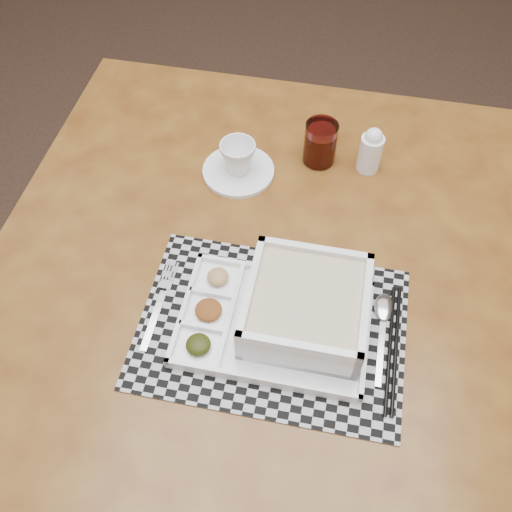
# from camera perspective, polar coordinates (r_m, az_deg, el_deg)

# --- Properties ---
(floor) EXTENTS (5.00, 5.00, 0.00)m
(floor) POSITION_cam_1_polar(r_m,az_deg,el_deg) (2.06, -13.02, -2.20)
(floor) COLOR #2F1D17
(floor) RESTS_ON ground
(dining_table) EXTENTS (1.11, 1.11, 0.81)m
(dining_table) POSITION_cam_1_polar(r_m,az_deg,el_deg) (1.12, 1.98, -3.35)
(dining_table) COLOR #4C230D
(dining_table) RESTS_ON ground
(placemat) EXTENTS (0.46, 0.33, 0.00)m
(placemat) POSITION_cam_1_polar(r_m,az_deg,el_deg) (0.98, 1.59, -7.17)
(placemat) COLOR #A8A7AF
(placemat) RESTS_ON dining_table
(serving_tray) EXTENTS (0.33, 0.24, 0.09)m
(serving_tray) POSITION_cam_1_polar(r_m,az_deg,el_deg) (0.96, 4.07, -5.53)
(serving_tray) COLOR white
(serving_tray) RESTS_ON placemat
(fork) EXTENTS (0.02, 0.19, 0.00)m
(fork) POSITION_cam_1_polar(r_m,az_deg,el_deg) (1.02, -9.62, -4.57)
(fork) COLOR silver
(fork) RESTS_ON placemat
(spoon) EXTENTS (0.04, 0.18, 0.01)m
(spoon) POSITION_cam_1_polar(r_m,az_deg,el_deg) (1.02, 12.64, -5.67)
(spoon) COLOR silver
(spoon) RESTS_ON placemat
(chopsticks) EXTENTS (0.02, 0.24, 0.01)m
(chopsticks) POSITION_cam_1_polar(r_m,az_deg,el_deg) (0.99, 13.52, -8.93)
(chopsticks) COLOR black
(chopsticks) RESTS_ON placemat
(saucer) EXTENTS (0.15, 0.15, 0.01)m
(saucer) POSITION_cam_1_polar(r_m,az_deg,el_deg) (1.20, -1.77, 8.48)
(saucer) COLOR white
(saucer) RESTS_ON dining_table
(cup) EXTENTS (0.09, 0.09, 0.07)m
(cup) POSITION_cam_1_polar(r_m,az_deg,el_deg) (1.18, -1.82, 9.83)
(cup) COLOR white
(cup) RESTS_ON saucer
(juice_glass) EXTENTS (0.07, 0.07, 0.10)m
(juice_glass) POSITION_cam_1_polar(r_m,az_deg,el_deg) (1.21, 6.43, 11.01)
(juice_glass) COLOR white
(juice_glass) RESTS_ON dining_table
(creamer_bottle) EXTENTS (0.05, 0.05, 0.10)m
(creamer_bottle) POSITION_cam_1_polar(r_m,az_deg,el_deg) (1.21, 11.41, 10.34)
(creamer_bottle) COLOR white
(creamer_bottle) RESTS_ON dining_table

